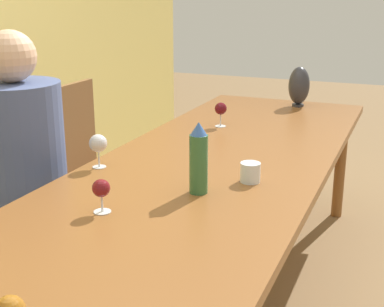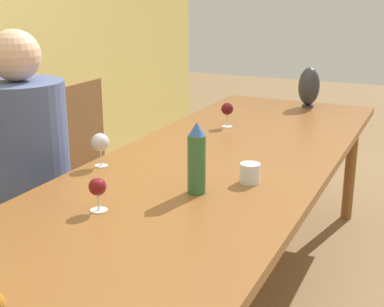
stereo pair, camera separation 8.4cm
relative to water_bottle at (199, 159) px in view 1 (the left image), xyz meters
name	(u,v)px [view 1 (the left image)]	position (x,y,z in m)	size (l,w,h in m)	color
dining_table	(201,183)	(0.24, 0.08, -0.19)	(3.17, 0.97, 0.74)	brown
water_bottle	(199,159)	(0.00, 0.00, 0.00)	(0.07, 0.07, 0.27)	#336638
water_tumbler	(250,172)	(0.18, -0.14, -0.09)	(0.08, 0.08, 0.08)	silver
vase	(299,86)	(1.65, -0.02, 0.00)	(0.13, 0.13, 0.25)	#2D2D33
wine_glass_0	(101,189)	(-0.29, 0.23, -0.05)	(0.06, 0.06, 0.12)	silver
wine_glass_1	(98,144)	(0.11, 0.49, -0.03)	(0.08, 0.08, 0.14)	silver
wine_glass_3	(221,109)	(0.97, 0.26, -0.03)	(0.07, 0.07, 0.13)	silver
chair_near	(12,207)	(0.04, 0.92, -0.35)	(0.44, 0.44, 0.96)	brown
chair_far	(94,164)	(0.72, 0.92, -0.35)	(0.44, 0.44, 0.96)	brown
person_near	(24,173)	(0.04, 0.84, -0.18)	(0.39, 0.39, 1.30)	#2D2D38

